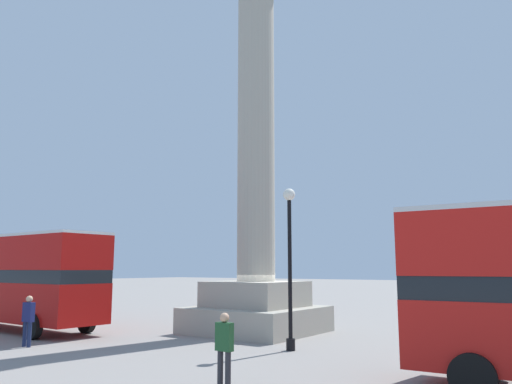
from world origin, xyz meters
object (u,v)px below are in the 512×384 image
Objects in this scene: street_lamp at (290,256)px; pedestrian_by_plinth at (224,345)px; pedestrian_near_lamp at (28,317)px; monument_column at (256,201)px; bus_a at (15,277)px.

street_lamp reaches higher than pedestrian_by_plinth.
monument_column is at bearing -123.94° from pedestrian_near_lamp.
bus_a is (-9.89, -5.52, -3.44)m from monument_column.
pedestrian_by_plinth is at bearing -75.04° from street_lamp.
bus_a is 6.26× the size of pedestrian_near_lamp.
street_lamp is at bearing 108.52° from pedestrian_by_plinth.
pedestrian_near_lamp is at bearing 178.96° from pedestrian_by_plinth.
bus_a is at bearing 171.28° from pedestrian_by_plinth.
pedestrian_near_lamp is at bearing -23.03° from bus_a.
street_lamp is (3.75, -3.30, -2.59)m from monument_column.
bus_a is 15.53m from pedestrian_by_plinth.
pedestrian_by_plinth is at bearing -59.34° from monument_column.
monument_column reaches higher than bus_a.
street_lamp is 6.13m from pedestrian_by_plinth.
street_lamp is at bearing 10.90° from bus_a.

